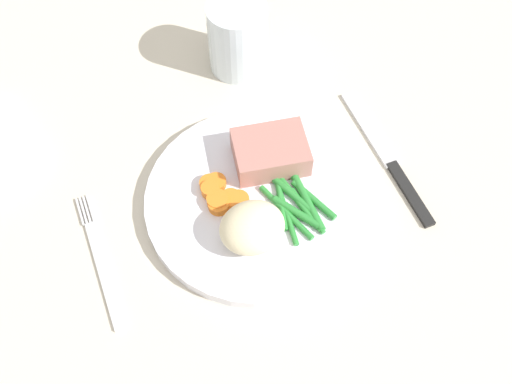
# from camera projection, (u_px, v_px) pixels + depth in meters

# --- Properties ---
(dining_table) EXTENTS (1.20, 0.90, 0.02)m
(dining_table) POSITION_uv_depth(u_px,v_px,m) (264.00, 180.00, 0.68)
(dining_table) COLOR beige
(dining_table) RESTS_ON ground
(dinner_plate) EXTENTS (0.25, 0.25, 0.02)m
(dinner_plate) POSITION_uv_depth(u_px,v_px,m) (256.00, 200.00, 0.64)
(dinner_plate) COLOR white
(dinner_plate) RESTS_ON dining_table
(meat_portion) EXTENTS (0.09, 0.08, 0.03)m
(meat_portion) POSITION_uv_depth(u_px,v_px,m) (271.00, 152.00, 0.65)
(meat_portion) COLOR #B2756B
(meat_portion) RESTS_ON dinner_plate
(mashed_potatoes) EXTENTS (0.07, 0.06, 0.04)m
(mashed_potatoes) POSITION_uv_depth(u_px,v_px,m) (252.00, 227.00, 0.59)
(mashed_potatoes) COLOR beige
(mashed_potatoes) RESTS_ON dinner_plate
(carrot_slices) EXTENTS (0.05, 0.06, 0.01)m
(carrot_slices) POSITION_uv_depth(u_px,v_px,m) (220.00, 195.00, 0.63)
(carrot_slices) COLOR orange
(carrot_slices) RESTS_ON dinner_plate
(green_beans) EXTENTS (0.06, 0.10, 0.01)m
(green_beans) POSITION_uv_depth(u_px,v_px,m) (297.00, 203.00, 0.63)
(green_beans) COLOR #2D8C38
(green_beans) RESTS_ON dinner_plate
(fork) EXTENTS (0.01, 0.17, 0.00)m
(fork) POSITION_uv_depth(u_px,v_px,m) (100.00, 260.00, 0.61)
(fork) COLOR silver
(fork) RESTS_ON dining_table
(knife) EXTENTS (0.02, 0.21, 0.01)m
(knife) POSITION_uv_depth(u_px,v_px,m) (388.00, 159.00, 0.68)
(knife) COLOR black
(knife) RESTS_ON dining_table
(water_glass) EXTENTS (0.07, 0.07, 0.09)m
(water_glass) POSITION_uv_depth(u_px,v_px,m) (238.00, 42.00, 0.72)
(water_glass) COLOR silver
(water_glass) RESTS_ON dining_table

